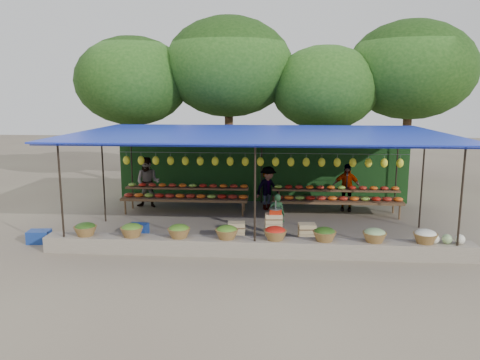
# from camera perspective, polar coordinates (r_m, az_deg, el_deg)

# --- Properties ---
(ground) EXTENTS (60.00, 60.00, 0.00)m
(ground) POSITION_cam_1_polar(r_m,az_deg,el_deg) (14.39, 2.28, -5.42)
(ground) COLOR #69594D
(ground) RESTS_ON ground
(stone_curb) EXTENTS (10.60, 0.55, 0.40)m
(stone_curb) POSITION_cam_1_polar(r_m,az_deg,el_deg) (11.71, 1.83, -8.16)
(stone_curb) COLOR slate
(stone_curb) RESTS_ON ground
(stall_canopy) EXTENTS (10.80, 6.60, 2.82)m
(stall_canopy) POSITION_cam_1_polar(r_m,az_deg,el_deg) (13.97, 2.36, 5.27)
(stall_canopy) COLOR black
(stall_canopy) RESTS_ON ground
(produce_baskets) EXTENTS (8.98, 0.58, 0.34)m
(produce_baskets) POSITION_cam_1_polar(r_m,az_deg,el_deg) (11.60, 1.34, -6.45)
(produce_baskets) COLOR brown
(produce_baskets) RESTS_ON stone_curb
(netting_backdrop) EXTENTS (10.60, 0.06, 2.50)m
(netting_backdrop) POSITION_cam_1_polar(r_m,az_deg,el_deg) (17.21, 2.66, 1.47)
(netting_backdrop) COLOR #194418
(netting_backdrop) RESTS_ON ground
(tree_row) EXTENTS (16.51, 5.50, 7.12)m
(tree_row) POSITION_cam_1_polar(r_m,az_deg,el_deg) (19.94, 4.46, 12.64)
(tree_row) COLOR #3E2316
(tree_row) RESTS_ON ground
(fruit_table_left) EXTENTS (4.21, 0.95, 0.93)m
(fruit_table_left) POSITION_cam_1_polar(r_m,az_deg,el_deg) (15.82, -6.60, -1.76)
(fruit_table_left) COLOR #4D311E
(fruit_table_left) RESTS_ON ground
(fruit_table_right) EXTENTS (4.21, 0.95, 0.93)m
(fruit_table_right) POSITION_cam_1_polar(r_m,az_deg,el_deg) (15.69, 11.66, -2.01)
(fruit_table_right) COLOR #4D311E
(fruit_table_right) RESTS_ON ground
(crate_counter) EXTENTS (2.38, 0.37, 0.77)m
(crate_counter) POSITION_cam_1_polar(r_m,az_deg,el_deg) (12.72, 3.97, -6.13)
(crate_counter) COLOR tan
(crate_counter) RESTS_ON ground
(weighing_scale) EXTENTS (0.34, 0.34, 0.36)m
(weighing_scale) POSITION_cam_1_polar(r_m,az_deg,el_deg) (12.58, 4.36, -3.75)
(weighing_scale) COLOR red
(weighing_scale) RESTS_ON crate_counter
(vendor_seated) EXTENTS (0.48, 0.37, 1.18)m
(vendor_seated) POSITION_cam_1_polar(r_m,az_deg,el_deg) (13.28, 4.54, -4.17)
(vendor_seated) COLOR #19381E
(vendor_seated) RESTS_ON ground
(customer_left) EXTENTS (0.92, 0.74, 1.77)m
(customer_left) POSITION_cam_1_polar(r_m,az_deg,el_deg) (16.65, -11.16, -0.30)
(customer_left) COLOR slate
(customer_left) RESTS_ON ground
(customer_mid) EXTENTS (1.11, 1.03, 1.50)m
(customer_mid) POSITION_cam_1_polar(r_m,az_deg,el_deg) (16.06, 3.44, -1.00)
(customer_mid) COLOR slate
(customer_mid) RESTS_ON ground
(customer_right) EXTENTS (1.00, 0.56, 1.62)m
(customer_right) POSITION_cam_1_polar(r_m,az_deg,el_deg) (16.28, 12.83, -0.88)
(customer_right) COLOR slate
(customer_right) RESTS_ON ground
(blue_crate_front) EXTENTS (0.60, 0.46, 0.34)m
(blue_crate_front) POSITION_cam_1_polar(r_m,az_deg,el_deg) (13.72, -23.29, -6.36)
(blue_crate_front) COLOR navy
(blue_crate_front) RESTS_ON ground
(blue_crate_back) EXTENTS (0.55, 0.42, 0.31)m
(blue_crate_back) POSITION_cam_1_polar(r_m,az_deg,el_deg) (13.65, -12.27, -5.88)
(blue_crate_back) COLOR navy
(blue_crate_back) RESTS_ON ground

